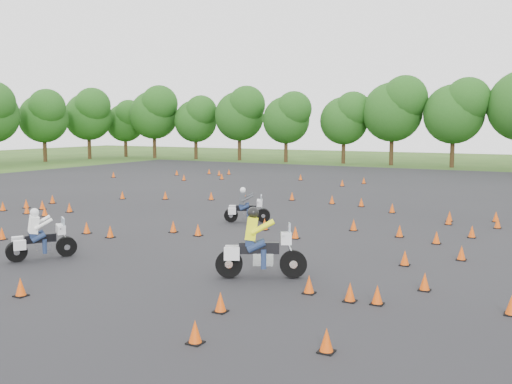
# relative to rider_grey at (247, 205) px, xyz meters

# --- Properties ---
(ground) EXTENTS (140.00, 140.00, 0.00)m
(ground) POSITION_rel_rider_grey_xyz_m (-0.23, -2.75, -0.79)
(ground) COLOR #2D5119
(ground) RESTS_ON ground
(asphalt_pad) EXTENTS (62.00, 62.00, 0.00)m
(asphalt_pad) POSITION_rel_rider_grey_xyz_m (-0.23, 3.25, -0.78)
(asphalt_pad) COLOR black
(asphalt_pad) RESTS_ON ground
(treeline) EXTENTS (87.15, 32.03, 10.61)m
(treeline) POSITION_rel_rider_grey_xyz_m (2.60, 32.60, 3.83)
(treeline) COLOR #1E4B15
(treeline) RESTS_ON ground
(traffic_cones) EXTENTS (36.66, 33.16, 0.45)m
(traffic_cones) POSITION_rel_rider_grey_xyz_m (-0.28, 2.79, -0.56)
(traffic_cones) COLOR #E14B09
(traffic_cones) RESTS_ON asphalt_pad
(rider_grey) EXTENTS (2.10, 1.44, 1.57)m
(rider_grey) POSITION_rel_rider_grey_xyz_m (0.00, 0.00, 0.00)
(rider_grey) COLOR #3E4146
(rider_grey) RESTS_ON ground
(rider_yellow) EXTENTS (2.64, 1.89, 1.98)m
(rider_yellow) POSITION_rel_rider_grey_xyz_m (4.79, -7.84, 0.21)
(rider_yellow) COLOR #F6FF16
(rider_yellow) RESTS_ON ground
(rider_white) EXTENTS (1.72, 2.18, 1.67)m
(rider_white) POSITION_rel_rider_grey_xyz_m (-2.45, -9.13, 0.05)
(rider_white) COLOR white
(rider_white) RESTS_ON ground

